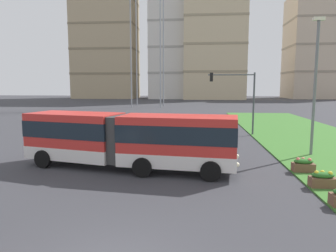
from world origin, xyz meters
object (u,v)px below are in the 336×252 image
object	(u,v)px
apartment_tower_centre	(214,22)
flower_planter_3	(303,165)
articulated_bus	(128,139)
flower_planter_2	(323,179)
streetlight_median	(315,81)
apartment_tower_eastcentre	(320,48)
traffic_light_far_right	(238,92)
apartment_tower_west	(106,39)
apartment_tower_westcentre	(176,26)

from	to	relation	value
apartment_tower_centre	flower_planter_3	bearing A→B (deg)	-90.12
articulated_bus	flower_planter_2	size ratio (longest dim) A/B	10.97
apartment_tower_centre	articulated_bus	bearing A→B (deg)	-95.90
streetlight_median	apartment_tower_eastcentre	bearing A→B (deg)	69.42
flower_planter_3	traffic_light_far_right	distance (m)	13.13
articulated_bus	flower_planter_2	xyz separation A→B (m)	(9.34, -2.55, -1.23)
traffic_light_far_right	apartment_tower_eastcentre	bearing A→B (deg)	65.53
flower_planter_3	apartment_tower_west	xyz separation A→B (m)	(-37.74, 93.81, 20.25)
streetlight_median	apartment_tower_west	xyz separation A→B (m)	(-39.64, 89.55, 15.85)
apartment_tower_westcentre	apartment_tower_eastcentre	distance (m)	50.85
streetlight_median	apartment_tower_westcentre	distance (m)	94.19
articulated_bus	traffic_light_far_right	size ratio (longest dim) A/B	2.11
articulated_bus	apartment_tower_eastcentre	distance (m)	109.96
flower_planter_3	apartment_tower_westcentre	size ratio (longest dim) A/B	0.02
flower_planter_3	articulated_bus	bearing A→B (deg)	179.81
streetlight_median	apartment_tower_centre	size ratio (longest dim) A/B	0.17
flower_planter_3	traffic_light_far_right	xyz separation A→B (m)	(-1.83, 12.51, 3.56)
apartment_tower_centre	apartment_tower_eastcentre	size ratio (longest dim) A/B	1.47
apartment_tower_west	apartment_tower_centre	world-z (taller)	apartment_tower_centre
traffic_light_far_right	apartment_tower_centre	bearing A→B (deg)	88.54
flower_planter_2	flower_planter_3	bearing A→B (deg)	90.00
apartment_tower_westcentre	apartment_tower_eastcentre	bearing A→B (deg)	3.81
apartment_tower_westcentre	apartment_tower_centre	bearing A→B (deg)	-11.84
streetlight_median	apartment_tower_westcentre	bearing A→B (deg)	99.28
flower_planter_2	apartment_tower_west	world-z (taller)	apartment_tower_west
articulated_bus	apartment_tower_centre	bearing A→B (deg)	84.10
flower_planter_3	apartment_tower_west	size ratio (longest dim) A/B	0.03
flower_planter_2	traffic_light_far_right	xyz separation A→B (m)	(-1.83, 15.03, 3.56)
apartment_tower_westcentre	apartment_tower_eastcentre	xyz separation A→B (m)	(50.16, 3.34, -7.65)
traffic_light_far_right	apartment_tower_west	world-z (taller)	apartment_tower_west
apartment_tower_westcentre	flower_planter_3	bearing A→B (deg)	-82.26
streetlight_median	apartment_tower_centre	world-z (taller)	apartment_tower_centre
apartment_tower_eastcentre	flower_planter_3	bearing A→B (deg)	-110.74
articulated_bus	apartment_tower_west	size ratio (longest dim) A/B	0.29
flower_planter_3	traffic_light_far_right	size ratio (longest dim) A/B	0.19
traffic_light_far_right	flower_planter_2	bearing A→B (deg)	-83.05
flower_planter_2	traffic_light_far_right	distance (m)	15.55
traffic_light_far_right	apartment_tower_west	size ratio (longest dim) A/B	0.14
flower_planter_3	apartment_tower_centre	distance (m)	95.70
streetlight_median	apartment_tower_eastcentre	distance (m)	101.32
flower_planter_2	apartment_tower_eastcentre	xyz separation A→B (m)	(37.24, 100.88, 17.14)
articulated_bus	flower_planter_3	distance (m)	9.42
traffic_light_far_right	apartment_tower_centre	xyz separation A→B (m)	(2.03, 79.76, 21.83)
apartment_tower_west	apartment_tower_westcentre	world-z (taller)	apartment_tower_westcentre
traffic_light_far_right	streetlight_median	size ratio (longest dim) A/B	0.65
apartment_tower_eastcentre	traffic_light_far_right	bearing A→B (deg)	-114.47
flower_planter_2	apartment_tower_westcentre	xyz separation A→B (m)	(-12.92, 97.54, 24.79)
streetlight_median	apartment_tower_eastcentre	xyz separation A→B (m)	(35.34, 94.10, 12.74)
flower_planter_3	apartment_tower_westcentre	bearing A→B (deg)	97.74
apartment_tower_westcentre	apartment_tower_centre	xyz separation A→B (m)	(13.12, -2.75, 0.60)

